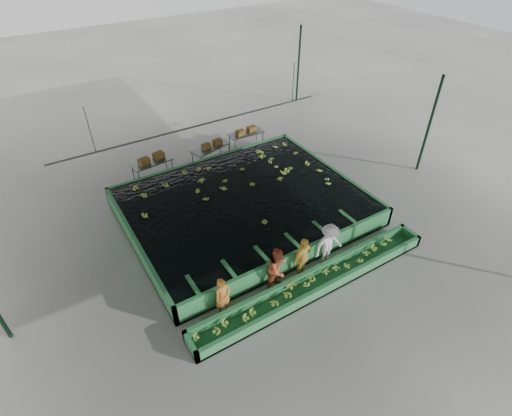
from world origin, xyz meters
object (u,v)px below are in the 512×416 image
worker_d (329,245)px  sorting_trough (316,283)px  box_stack_left (152,161)px  box_stack_mid (212,146)px  worker_b (278,269)px  worker_a (223,297)px  worker_c (303,258)px  flotation_tank (244,206)px  packing_table_right (246,140)px  box_stack_right (246,133)px  packing_table_left (153,170)px  packing_table_mid (211,155)px

worker_d → sorting_trough: bearing=-143.3°
box_stack_left → box_stack_mid: 3.22m
worker_b → worker_a: bearing=160.0°
worker_b → box_stack_mid: worker_b is taller
worker_c → worker_b: bearing=163.1°
worker_a → worker_c: (3.31, -0.00, 0.09)m
flotation_tank → worker_c: size_ratio=5.67×
packing_table_right → box_stack_left: size_ratio=1.45×
worker_c → flotation_tank: bearing=72.6°
flotation_tank → worker_b: 4.47m
packing_table_right → box_stack_right: box_stack_right is taller
worker_a → worker_b: (2.21, 0.00, 0.12)m
worker_a → worker_b: size_ratio=0.87×
worker_c → box_stack_right: worker_c is taller
sorting_trough → box_stack_left: size_ratio=7.28×
packing_table_left → packing_table_right: packing_table_left is taller
worker_b → packing_table_left: worker_b is taller
packing_table_left → box_stack_mid: bearing=-4.8°
worker_b → packing_table_left: size_ratio=0.90×
worker_d → box_stack_left: worker_d is taller
worker_c → packing_table_right: 10.12m
box_stack_mid → box_stack_right: bearing=11.8°
worker_b → flotation_tank: bearing=55.2°
worker_c → packing_table_left: size_ratio=0.87×
box_stack_right → packing_table_right: bearing=5.9°
worker_c → box_stack_left: (-2.30, 9.41, 0.04)m
sorting_trough → packing_table_right: (3.24, 10.36, 0.20)m
sorting_trough → worker_c: size_ratio=5.67×
box_stack_left → box_stack_mid: bearing=-6.1°
flotation_tank → worker_a: worker_a is taller
sorting_trough → worker_b: (-1.14, 0.80, 0.66)m
packing_table_right → worker_d: bearing=-102.1°
worker_a → box_stack_right: 11.60m
sorting_trough → packing_table_right: bearing=72.7°
sorting_trough → box_stack_right: (3.22, 10.36, 0.65)m
worker_c → packing_table_mid: worker_c is taller
flotation_tank → box_stack_mid: (0.86, 4.77, 0.53)m
flotation_tank → box_stack_mid: bearing=79.8°
sorting_trough → packing_table_right: packing_table_right is taller
packing_table_mid → worker_a: bearing=-114.4°
worker_d → box_stack_left: (-3.53, 9.41, -0.01)m
flotation_tank → worker_b: (-1.14, -4.30, 0.46)m
packing_table_right → box_stack_mid: (-2.38, -0.49, 0.53)m
worker_a → worker_b: worker_b is taller
worker_c → packing_table_mid: (0.81, 9.07, -0.39)m
packing_table_right → box_stack_mid: bearing=-168.3°
worker_a → packing_table_mid: (4.12, 9.07, -0.30)m
worker_d → packing_table_right: bearing=80.6°
flotation_tank → worker_c: (-0.04, -4.30, 0.43)m
worker_b → box_stack_right: size_ratio=1.44×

